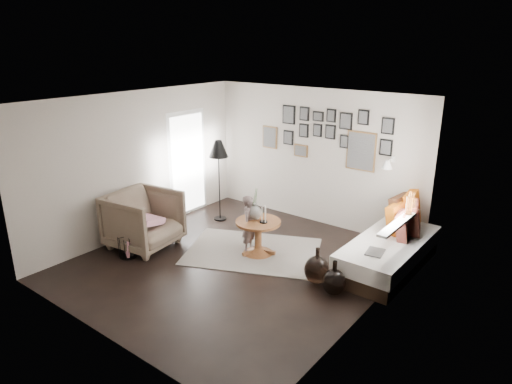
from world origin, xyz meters
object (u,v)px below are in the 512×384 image
Objects in this scene: daybed at (392,247)px; armchair at (144,220)px; child at (250,224)px; demijohn_small at (334,282)px; pedestal_table at (258,238)px; vase at (255,210)px; demijohn_large at (317,270)px; magazine_basket at (128,247)px; floor_lamp at (218,152)px.

daybed is 2.06× the size of armchair.
armchair is 1.83m from child.
daybed is 1.35m from demijohn_small.
pedestal_table is 0.49m from vase.
child is at bearing -66.13° from armchair.
daybed is at bearing 24.16° from vase.
demijohn_large is at bearing -11.57° from vase.
child is (1.48, 1.39, 0.32)m from magazine_basket.
floor_lamp is (-1.55, 0.76, 1.11)m from pedestal_table.
floor_lamp is 1.82m from child.
daybed is (1.94, 0.92, 0.06)m from pedestal_table.
pedestal_table is at bearing -14.04° from vase.
floor_lamp is at bearing 153.70° from pedestal_table.
floor_lamp reaches higher than child.
daybed is 4.31× the size of demijohn_small.
pedestal_table is 2.00m from armchair.
daybed is (2.02, 0.90, -0.42)m from vase.
floor_lamp is (-1.47, 0.74, 0.63)m from vase.
armchair is at bearing -166.71° from demijohn_large.
pedestal_table is 2.06× the size of magazine_basket.
child reaches higher than armchair.
demijohn_large is (1.36, -0.28, -0.54)m from vase.
demijohn_large is at bearing 21.45° from magazine_basket.
magazine_basket is (-1.65, -1.41, -0.10)m from pedestal_table.
pedestal_table is 0.76× the size of child.
daybed is at bearing -81.22° from child.
armchair is (-3.67, -1.90, 0.16)m from daybed.
pedestal_table is 1.31m from demijohn_large.
demijohn_small is at bearing -87.52° from armchair.
armchair is at bearing -149.06° from vase.
floor_lamp reaches higher than armchair.
demijohn_large is at bearing -11.41° from pedestal_table.
floor_lamp reaches higher than magazine_basket.
demijohn_small is at bearing -13.06° from pedestal_table.
daybed is 2.23× the size of child.
pedestal_table is 1.33× the size of demijohn_large.
daybed is 4.13m from armchair.
vase is at bearing -66.55° from armchair.
child is (-2.10, -0.94, 0.16)m from daybed.
floor_lamp is at bearing 160.12° from demijohn_large.
magazine_basket is (0.09, -0.44, -0.32)m from armchair.
demijohn_small is at bearing -13.11° from vase.
demijohn_small is (1.63, -0.38, -0.08)m from pedestal_table.
child is at bearing -157.26° from vase.
pedestal_table is 2.15m from daybed.
armchair is 2.10× the size of demijohn_small.
magazine_basket is (-3.58, -2.33, -0.16)m from daybed.
vase is 0.95× the size of demijohn_large.
pedestal_table is 1.68m from demijohn_small.
pedestal_table is at bearing -68.23° from armchair.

